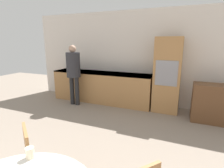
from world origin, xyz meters
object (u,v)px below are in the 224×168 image
at_px(sideboard, 221,105).
at_px(cup, 30,153).
at_px(chair_far_left, 18,165).
at_px(person_standing, 73,69).
at_px(oven_unit, 167,75).

distance_m(sideboard, cup, 3.82).
relative_size(chair_far_left, person_standing, 0.53).
distance_m(oven_unit, sideboard, 1.33).
xyz_separation_m(chair_far_left, person_standing, (-1.32, 2.92, 0.53)).
bearing_deg(chair_far_left, person_standing, 151.07).
bearing_deg(chair_far_left, cup, 15.92).
relative_size(oven_unit, sideboard, 1.61).
distance_m(chair_far_left, cup, 0.50).
bearing_deg(cup, person_standing, 118.67).
relative_size(person_standing, cup, 17.62).
bearing_deg(person_standing, oven_unit, 12.41).
xyz_separation_m(oven_unit, cup, (-0.76, -3.59, -0.11)).
relative_size(sideboard, cup, 12.23).
height_order(person_standing, cup, person_standing).
height_order(chair_far_left, cup, chair_far_left).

